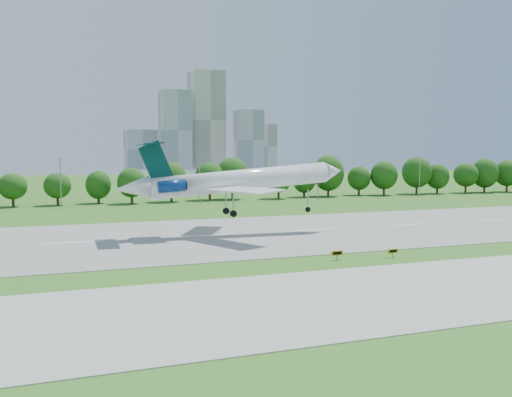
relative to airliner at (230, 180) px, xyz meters
The scene contains 9 objects.
ground 27.11m from the airliner, 101.07° to the right, with size 600.00×600.00×0.00m, color #306019.
runway 10.28m from the airliner, behind, with size 400.00×45.00×0.08m, color gray.
taxiway 44.28m from the airliner, 96.49° to the right, with size 400.00×23.00×0.08m, color #ADADA8.
tree_line 67.17m from the airliner, 94.19° to the left, with size 288.40×8.40×10.40m.
light_poles 57.48m from the airliner, 97.41° to the left, with size 175.90×0.25×12.19m.
skyline 378.36m from the airliner, 75.39° to the left, with size 127.00×52.00×80.00m.
airliner is the anchor object (origin of this frame).
taxi_sign_centre 28.08m from the airliner, 77.70° to the right, with size 1.71×0.32×1.20m.
taxi_sign_right 31.42m from the airliner, 63.73° to the right, with size 1.60×0.35×1.12m.
Camera 1 is at (-24.34, -64.61, 13.65)m, focal length 40.00 mm.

